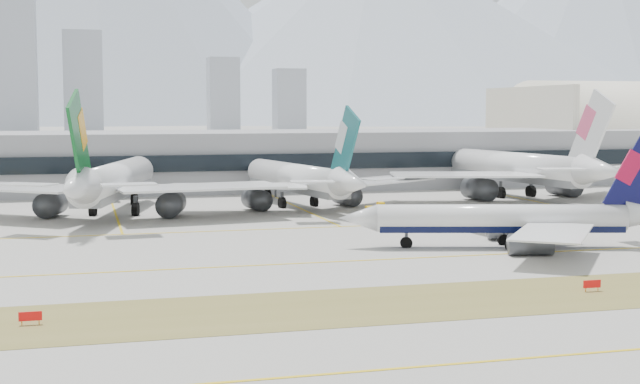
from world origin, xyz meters
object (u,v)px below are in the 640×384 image
object	(u,v)px
widebody_cathay	(300,180)
widebody_china_air	(519,169)
terminal	(188,160)
widebody_eva	(112,183)
taxiing_airliner	(513,220)

from	to	relation	value
widebody_cathay	widebody_china_air	bearing A→B (deg)	-92.83
widebody_china_air	terminal	bearing A→B (deg)	49.49
widebody_eva	terminal	xyz separation A→B (m)	(21.55, 58.19, 0.95)
taxiing_airliner	widebody_eva	world-z (taller)	widebody_eva
widebody_eva	widebody_china_air	size ratio (longest dim) A/B	0.95
widebody_cathay	widebody_eva	bearing A→B (deg)	88.01
widebody_china_air	terminal	xyz separation A→B (m)	(-72.70, 45.87, 0.72)
taxiing_airliner	terminal	xyz separation A→B (m)	(-35.79, 114.61, 3.29)
widebody_cathay	terminal	size ratio (longest dim) A/B	0.22
widebody_china_air	taxiing_airliner	bearing A→B (deg)	143.50
widebody_china_air	widebody_eva	bearing A→B (deg)	89.19
widebody_cathay	terminal	bearing A→B (deg)	8.59
terminal	widebody_eva	bearing A→B (deg)	-110.32
widebody_eva	widebody_china_air	xyz separation A→B (m)	(94.25, 12.32, 0.23)
widebody_eva	widebody_china_air	world-z (taller)	widebody_china_air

